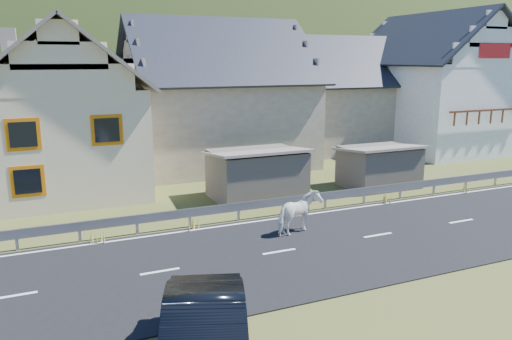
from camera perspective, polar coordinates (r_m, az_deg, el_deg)
name	(u,v)px	position (r m, az deg, el deg)	size (l,w,h in m)	color
ground	(378,236)	(18.84, 13.76, -7.36)	(160.00, 160.00, 0.00)	#39431C
road	(378,236)	(18.83, 13.76, -7.31)	(60.00, 7.00, 0.04)	black
lane_markings	(378,235)	(18.82, 13.76, -7.23)	(60.00, 6.60, 0.01)	silver
guardrail	(326,196)	(21.56, 7.95, -3.01)	(28.10, 0.09, 0.75)	#93969B
shed_left	(256,175)	(22.95, 0.06, -0.54)	(4.30, 3.30, 2.40)	brown
shed_right	(379,167)	(25.80, 13.87, 0.33)	(3.80, 2.90, 2.20)	brown
house_cream	(59,100)	(26.09, -21.56, 7.41)	(7.80, 9.80, 8.30)	beige
house_stone_a	(216,87)	(30.69, -4.62, 9.40)	(10.80, 9.80, 8.90)	tan
house_stone_b	(338,88)	(36.90, 9.38, 9.18)	(9.80, 8.80, 8.10)	tan
house_white	(434,77)	(38.17, 19.65, 9.98)	(8.80, 10.80, 9.70)	white
mountain	(88,131)	(196.42, -18.62, 4.20)	(440.00, 280.00, 260.00)	#263614
horse	(299,213)	(18.35, 4.93, -4.91)	(1.81, 0.83, 1.53)	white
car	(205,339)	(10.62, -5.88, -18.71)	(1.69, 4.85, 1.60)	black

